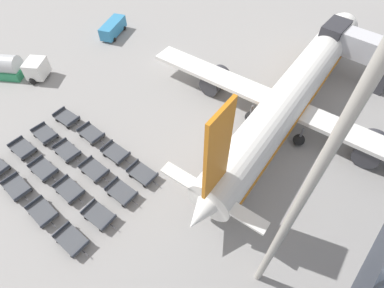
% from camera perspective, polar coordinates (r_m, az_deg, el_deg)
% --- Properties ---
extents(ground_plane, '(500.00, 500.00, 0.00)m').
position_cam_1_polar(ground_plane, '(42.33, -3.89, 15.11)').
color(ground_plane, gray).
extents(airplane, '(33.95, 36.89, 13.04)m').
position_cam_1_polar(airplane, '(33.78, 18.15, 8.54)').
color(airplane, white).
rests_on(airplane, ground_plane).
extents(fuel_tanker_primary, '(8.78, 7.28, 3.13)m').
position_cam_1_polar(fuel_tanker_primary, '(45.85, -31.69, 12.37)').
color(fuel_tanker_primary, white).
rests_on(fuel_tanker_primary, ground_plane).
extents(service_van, '(3.82, 5.49, 1.95)m').
position_cam_1_polar(service_van, '(49.26, -14.82, 20.59)').
color(service_van, teal).
rests_on(service_van, ground_plane).
extents(baggage_dolly_row_near_col_b, '(3.40, 1.82, 0.92)m').
position_cam_1_polar(baggage_dolly_row_near_col_b, '(32.36, -30.37, -7.18)').
color(baggage_dolly_row_near_col_b, '#424449').
rests_on(baggage_dolly_row_near_col_b, ground_plane).
extents(baggage_dolly_row_near_col_c, '(3.40, 1.83, 0.92)m').
position_cam_1_polar(baggage_dolly_row_near_col_c, '(29.80, -26.58, -11.55)').
color(baggage_dolly_row_near_col_c, '#424449').
rests_on(baggage_dolly_row_near_col_c, ground_plane).
extents(baggage_dolly_row_near_col_d, '(3.44, 1.92, 0.92)m').
position_cam_1_polar(baggage_dolly_row_near_col_d, '(27.59, -21.94, -16.61)').
color(baggage_dolly_row_near_col_d, '#424449').
rests_on(baggage_dolly_row_near_col_d, ground_plane).
extents(baggage_dolly_row_mid_a_col_a, '(3.44, 1.92, 0.92)m').
position_cam_1_polar(baggage_dolly_row_mid_a_col_a, '(35.20, -29.50, -0.80)').
color(baggage_dolly_row_mid_a_col_a, '#424449').
rests_on(baggage_dolly_row_mid_a_col_a, ground_plane).
extents(baggage_dolly_row_mid_a_col_b, '(3.44, 1.91, 0.92)m').
position_cam_1_polar(baggage_dolly_row_mid_a_col_b, '(32.47, -26.40, -4.34)').
color(baggage_dolly_row_mid_a_col_b, '#424449').
rests_on(baggage_dolly_row_mid_a_col_b, ground_plane).
extents(baggage_dolly_row_mid_a_col_c, '(3.42, 1.87, 0.92)m').
position_cam_1_polar(baggage_dolly_row_mid_a_col_c, '(30.06, -22.31, -8.12)').
color(baggage_dolly_row_mid_a_col_c, '#424449').
rests_on(baggage_dolly_row_mid_a_col_c, ground_plane).
extents(baggage_dolly_row_mid_a_col_d, '(3.47, 2.00, 0.92)m').
position_cam_1_polar(baggage_dolly_row_mid_a_col_d, '(27.83, -17.29, -12.88)').
color(baggage_dolly_row_mid_a_col_d, '#424449').
rests_on(baggage_dolly_row_mid_a_col_d, ground_plane).
extents(baggage_dolly_row_mid_b_col_a, '(3.40, 1.81, 0.92)m').
position_cam_1_polar(baggage_dolly_row_mid_b_col_a, '(35.56, -26.19, 1.68)').
color(baggage_dolly_row_mid_b_col_a, '#424449').
rests_on(baggage_dolly_row_mid_b_col_a, ground_plane).
extents(baggage_dolly_row_mid_b_col_b, '(3.40, 1.82, 0.92)m').
position_cam_1_polar(baggage_dolly_row_mid_b_col_b, '(32.99, -22.67, -1.27)').
color(baggage_dolly_row_mid_b_col_b, '#424449').
rests_on(baggage_dolly_row_mid_b_col_b, ground_plane).
extents(baggage_dolly_row_mid_b_col_c, '(3.43, 1.89, 0.92)m').
position_cam_1_polar(baggage_dolly_row_mid_b_col_c, '(30.57, -18.09, -4.72)').
color(baggage_dolly_row_mid_b_col_c, '#424449').
rests_on(baggage_dolly_row_mid_b_col_c, ground_plane).
extents(baggage_dolly_row_mid_b_col_d, '(3.45, 1.93, 0.92)m').
position_cam_1_polar(baggage_dolly_row_mid_b_col_d, '(28.48, -13.27, -8.94)').
color(baggage_dolly_row_mid_b_col_d, '#424449').
rests_on(baggage_dolly_row_mid_b_col_d, ground_plane).
extents(baggage_dolly_row_far_col_a, '(3.47, 1.99, 0.92)m').
position_cam_1_polar(baggage_dolly_row_far_col_a, '(36.39, -22.74, 4.61)').
color(baggage_dolly_row_far_col_a, '#424449').
rests_on(baggage_dolly_row_far_col_a, ground_plane).
extents(baggage_dolly_row_far_col_b, '(3.42, 1.86, 0.92)m').
position_cam_1_polar(baggage_dolly_row_far_col_b, '(33.71, -18.62, 1.84)').
color(baggage_dolly_row_far_col_b, '#424449').
rests_on(baggage_dolly_row_far_col_b, ground_plane).
extents(baggage_dolly_row_far_col_c, '(3.45, 1.94, 0.92)m').
position_cam_1_polar(baggage_dolly_row_far_col_c, '(31.27, -14.34, -1.67)').
color(baggage_dolly_row_far_col_c, '#424449').
rests_on(baggage_dolly_row_far_col_c, ground_plane).
extents(baggage_dolly_row_far_col_d, '(3.45, 1.94, 0.92)m').
position_cam_1_polar(baggage_dolly_row_far_col_d, '(29.21, -9.42, -5.60)').
color(baggage_dolly_row_far_col_d, '#424449').
rests_on(baggage_dolly_row_far_col_d, ground_plane).
extents(apron_light_mast, '(2.00, 0.70, 26.57)m').
position_cam_1_polar(apron_light_mast, '(12.34, 24.22, -2.09)').
color(apron_light_mast, '#ADA89E').
rests_on(apron_light_mast, ground_plane).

